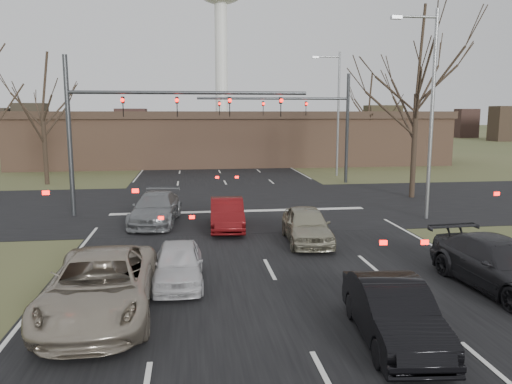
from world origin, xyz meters
TOP-DOWN VIEW (x-y plane):
  - ground at (0.00, 0.00)m, footprint 360.00×360.00m
  - road_main at (0.00, 60.00)m, footprint 14.00×300.00m
  - road_cross at (0.00, 15.00)m, footprint 200.00×14.00m
  - building at (2.00, 38.00)m, footprint 42.40×10.40m
  - mast_arm_near at (-5.23, 13.00)m, footprint 12.12×0.24m
  - mast_arm_far at (6.18, 23.00)m, footprint 11.12×0.24m
  - streetlight_right_near at (8.82, 10.00)m, footprint 2.34×0.25m
  - streetlight_right_far at (9.32, 27.00)m, footprint 2.34×0.25m
  - tree_right_near at (11.00, 16.00)m, footprint 6.90×6.90m
  - tree_left_far at (-13.00, 25.00)m, footprint 5.70×5.70m
  - tree_right_far at (15.00, 35.00)m, footprint 5.40×5.40m
  - car_silver_suv at (-4.94, -0.14)m, footprint 2.74×5.82m
  - car_white_sedan at (-3.00, 2.06)m, footprint 1.53×3.75m
  - car_black_hatch at (1.97, -2.59)m, footprint 1.89×4.40m
  - car_charcoal_sedan at (6.50, 0.24)m, footprint 2.55×5.35m
  - car_grey_ahead at (-4.22, 10.69)m, footprint 2.55×5.17m
  - car_red_ahead at (-0.97, 9.11)m, footprint 1.65×4.24m
  - car_silver_ahead at (2.05, 6.30)m, footprint 1.97×4.35m

SIDE VIEW (x-z plane):
  - ground at x=0.00m, z-range 0.00..0.00m
  - road_main at x=0.00m, z-range 0.00..0.02m
  - road_cross at x=0.00m, z-range 0.00..0.03m
  - car_white_sedan at x=-3.00m, z-range 0.00..1.27m
  - car_red_ahead at x=-0.97m, z-range 0.00..1.38m
  - car_black_hatch at x=1.97m, z-range 0.00..1.41m
  - car_grey_ahead at x=-4.22m, z-range 0.00..1.45m
  - car_silver_ahead at x=2.05m, z-range 0.00..1.45m
  - car_charcoal_sedan at x=6.50m, z-range 0.00..1.51m
  - car_silver_suv at x=-4.94m, z-range 0.00..1.61m
  - building at x=2.00m, z-range 0.02..5.32m
  - mast_arm_far at x=6.18m, z-range 1.02..9.02m
  - mast_arm_near at x=-5.23m, z-range 1.07..9.07m
  - streetlight_right_near at x=8.82m, z-range 0.59..10.59m
  - streetlight_right_far at x=9.32m, z-range 0.59..10.59m
  - tree_right_far at x=15.00m, z-range 2.46..11.46m
  - tree_left_far at x=-13.00m, z-range 2.59..12.09m
  - tree_right_near at x=11.00m, z-range 3.15..14.65m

